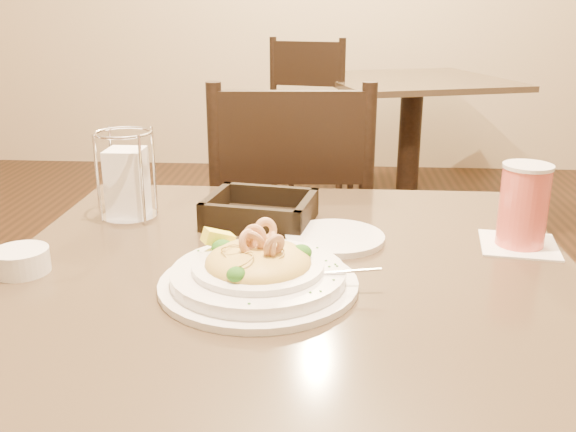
# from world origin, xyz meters

# --- Properties ---
(main_table) EXTENTS (0.90, 0.90, 0.72)m
(main_table) POSITION_xyz_m (0.00, 0.00, 0.49)
(main_table) COLOR black
(main_table) RESTS_ON ground
(background_table) EXTENTS (1.13, 1.13, 0.72)m
(background_table) POSITION_xyz_m (0.48, 2.57, 0.49)
(background_table) COLOR black
(background_table) RESTS_ON ground
(dining_chair_near) EXTENTS (0.45, 0.45, 0.93)m
(dining_chair_near) POSITION_xyz_m (-0.04, 0.71, 0.50)
(dining_chair_near) COLOR black
(dining_chair_near) RESTS_ON ground
(dining_chair_far) EXTENTS (0.50, 0.50, 0.93)m
(dining_chair_far) POSITION_xyz_m (-0.05, 2.55, 0.50)
(dining_chair_far) COLOR black
(dining_chair_far) RESTS_ON ground
(pasta_bowl) EXTENTS (0.32, 0.29, 0.09)m
(pasta_bowl) POSITION_xyz_m (-0.04, -0.07, 0.74)
(pasta_bowl) COLOR white
(pasta_bowl) RESTS_ON main_table
(drink_glass) EXTENTS (0.14, 0.14, 0.14)m
(drink_glass) POSITION_xyz_m (0.38, 0.13, 0.79)
(drink_glass) COLOR white
(drink_glass) RESTS_ON main_table
(bread_basket) EXTENTS (0.21, 0.18, 0.05)m
(bread_basket) POSITION_xyz_m (-0.07, 0.21, 0.74)
(bread_basket) COLOR black
(bread_basket) RESTS_ON main_table
(napkin_caddy) EXTENTS (0.11, 0.11, 0.17)m
(napkin_caddy) POSITION_xyz_m (-0.32, 0.23, 0.79)
(napkin_caddy) COLOR silver
(napkin_caddy) RESTS_ON main_table
(side_plate) EXTENTS (0.21, 0.21, 0.01)m
(side_plate) POSITION_xyz_m (0.07, 0.13, 0.72)
(side_plate) COLOR white
(side_plate) RESTS_ON main_table
(butter_ramekin) EXTENTS (0.10, 0.10, 0.04)m
(butter_ramekin) POSITION_xyz_m (-0.40, -0.04, 0.73)
(butter_ramekin) COLOR white
(butter_ramekin) RESTS_ON main_table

